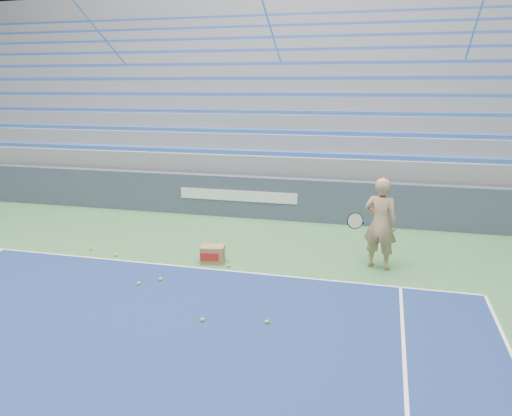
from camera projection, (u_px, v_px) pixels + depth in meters
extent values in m
cube|color=white|center=(181.00, 266.00, 9.71)|extent=(10.97, 0.05, 0.00)
cube|color=#3B4459|center=(239.00, 196.00, 13.34)|extent=(30.00, 0.30, 1.10)
cube|color=white|center=(238.00, 196.00, 13.18)|extent=(3.20, 0.02, 0.28)
cube|color=gray|center=(276.00, 169.00, 17.61)|extent=(30.00, 8.50, 1.10)
cube|color=gray|center=(276.00, 147.00, 17.42)|extent=(30.00, 8.50, 0.50)
cube|color=#3056AF|center=(246.00, 152.00, 13.71)|extent=(29.60, 0.42, 0.11)
cube|color=gray|center=(279.00, 131.00, 17.70)|extent=(30.00, 7.65, 0.50)
cube|color=#3056AF|center=(254.00, 131.00, 14.39)|extent=(29.60, 0.42, 0.11)
cube|color=gray|center=(281.00, 116.00, 17.98)|extent=(30.00, 6.80, 0.50)
cube|color=#3056AF|center=(261.00, 112.00, 15.07)|extent=(29.60, 0.42, 0.11)
cube|color=gray|center=(284.00, 102.00, 18.26)|extent=(30.00, 5.95, 0.50)
cube|color=#3056AF|center=(268.00, 94.00, 15.75)|extent=(29.60, 0.42, 0.11)
cube|color=gray|center=(286.00, 88.00, 18.54)|extent=(30.00, 5.10, 0.50)
cube|color=#3056AF|center=(274.00, 78.00, 16.42)|extent=(29.60, 0.42, 0.11)
cube|color=gray|center=(289.00, 74.00, 18.82)|extent=(30.00, 4.25, 0.50)
cube|color=#3056AF|center=(279.00, 64.00, 17.10)|extent=(29.60, 0.42, 0.11)
cube|color=gray|center=(291.00, 61.00, 19.10)|extent=(30.00, 3.40, 0.50)
cube|color=#3056AF|center=(284.00, 50.00, 17.78)|extent=(29.60, 0.42, 0.11)
cube|color=gray|center=(293.00, 48.00, 19.38)|extent=(30.00, 2.55, 0.50)
cube|color=#3056AF|center=(289.00, 38.00, 18.46)|extent=(29.60, 0.42, 0.11)
cube|color=gray|center=(295.00, 35.00, 19.66)|extent=(30.00, 1.70, 0.50)
cube|color=#3056AF|center=(293.00, 26.00, 19.14)|extent=(29.60, 0.42, 0.11)
cube|color=gray|center=(298.00, 23.00, 19.94)|extent=(30.00, 0.85, 0.50)
cube|color=#3056AF|center=(297.00, 15.00, 19.82)|extent=(29.60, 0.42, 0.11)
cube|color=gray|center=(299.00, 80.00, 21.15)|extent=(31.00, 0.40, 7.30)
cylinder|color=#377EC2|center=(116.00, 52.00, 18.11)|extent=(0.05, 8.53, 5.04)
cylinder|color=#377EC2|center=(277.00, 49.00, 16.64)|extent=(0.05, 8.53, 5.04)
cylinder|color=#377EC2|center=(469.00, 46.00, 15.17)|extent=(0.05, 8.53, 5.04)
imported|color=tan|center=(380.00, 224.00, 9.48)|extent=(0.74, 0.58, 1.77)
cylinder|color=black|center=(361.00, 222.00, 9.31)|extent=(0.12, 0.27, 0.08)
cylinder|color=beige|center=(355.00, 221.00, 9.05)|extent=(0.29, 0.16, 0.28)
torus|color=black|center=(355.00, 221.00, 9.05)|extent=(0.31, 0.18, 0.30)
cube|color=#916B46|center=(213.00, 254.00, 9.92)|extent=(0.51, 0.42, 0.34)
cube|color=#B21E19|center=(210.00, 257.00, 9.76)|extent=(0.36, 0.08, 0.15)
sphere|color=#AFE02D|center=(228.00, 265.00, 9.69)|extent=(0.07, 0.07, 0.07)
sphere|color=#AFE02D|center=(267.00, 322.00, 7.38)|extent=(0.07, 0.07, 0.07)
sphere|color=#AFE02D|center=(139.00, 283.00, 8.82)|extent=(0.07, 0.07, 0.07)
sphere|color=#AFE02D|center=(116.00, 255.00, 10.30)|extent=(0.07, 0.07, 0.07)
sphere|color=#AFE02D|center=(160.00, 279.00, 9.01)|extent=(0.07, 0.07, 0.07)
sphere|color=#AFE02D|center=(202.00, 320.00, 7.45)|extent=(0.07, 0.07, 0.07)
sphere|color=#AFE02D|center=(91.00, 249.00, 10.70)|extent=(0.07, 0.07, 0.07)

